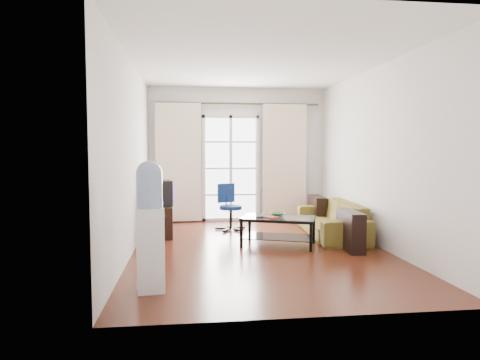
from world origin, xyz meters
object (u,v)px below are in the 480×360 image
Objects in this scene: coffee_table at (278,227)px; task_chair at (230,216)px; crt_tv at (157,193)px; sofa at (331,219)px; tv_stand at (157,221)px; water_cooler at (150,223)px.

coffee_table is 1.47× the size of task_chair.
crt_tv is 0.64× the size of task_chair.
crt_tv is at bearing -93.48° from sofa.
task_chair is (-0.60, 1.36, -0.04)m from coffee_table.
sofa is at bearing 30.24° from coffee_table.
water_cooler is at bearing -93.62° from tv_stand.
tv_stand is at bearing 84.80° from water_cooler.
sofa is 1.63× the size of coffee_table.
sofa is 1.81m from task_chair.
crt_tv is 2.85m from water_cooler.
crt_tv reaches higher than sofa.
water_cooler is (-1.14, -3.25, 0.45)m from task_chair.
task_chair is (1.27, 0.44, -0.01)m from tv_stand.
task_chair is (-1.64, 0.75, -0.04)m from sofa.
water_cooler is (0.13, -2.85, -0.03)m from crt_tv.
sofa is 1.50× the size of water_cooler.
coffee_table is 0.92× the size of water_cooler.
sofa is 3.76× the size of crt_tv.
task_chair is 3.48m from water_cooler.
task_chair is 0.62× the size of water_cooler.
coffee_table is 2.30× the size of crt_tv.
coffee_table is at bearing -87.42° from task_chair.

